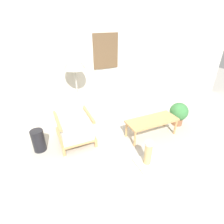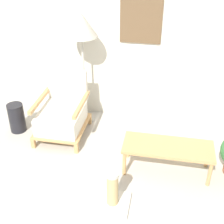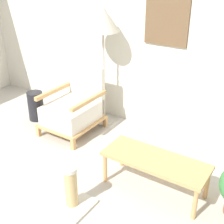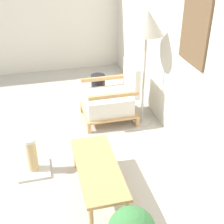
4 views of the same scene
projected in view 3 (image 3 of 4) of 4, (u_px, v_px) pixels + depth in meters
name	position (u px, v px, depth m)	size (l,w,h in m)	color
ground_plane	(43.00, 213.00, 2.93)	(14.00, 14.00, 0.00)	#B7B2A8
wall_back	(153.00, 29.00, 3.90)	(8.00, 0.09, 2.70)	silver
armchair	(74.00, 108.00, 4.21)	(0.65, 0.76, 0.86)	tan
floor_lamp	(103.00, 23.00, 3.92)	(0.43, 0.43, 1.63)	#B7B2A8
coffee_table	(155.00, 163.00, 3.10)	(1.06, 0.42, 0.37)	tan
vase	(36.00, 106.00, 4.56)	(0.23, 0.23, 0.43)	black
scratching_post	(72.00, 193.00, 2.95)	(0.37, 0.37, 0.46)	beige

